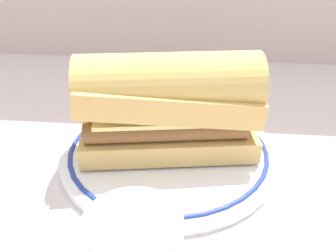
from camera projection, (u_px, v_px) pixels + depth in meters
ground_plane at (166, 174)px, 0.45m from camera, size 1.50×1.50×0.00m
plate at (168, 152)px, 0.47m from camera, size 0.26×0.26×0.01m
sausage_sandwich at (168, 103)px, 0.44m from camera, size 0.22×0.11×0.12m
butter_knife at (126, 96)px, 0.61m from camera, size 0.02×0.16×0.01m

